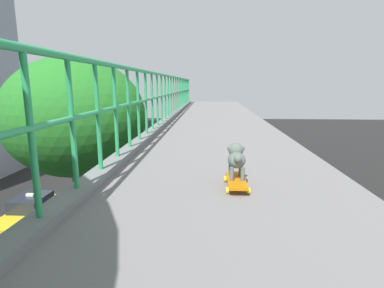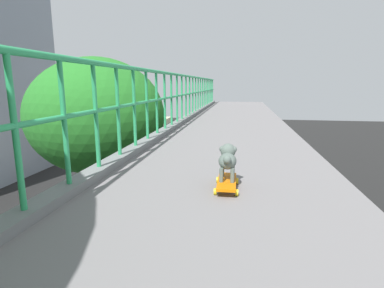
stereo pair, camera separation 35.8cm
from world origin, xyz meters
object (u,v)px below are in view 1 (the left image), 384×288
(car_yellow_cab_sixth, at_px, (30,212))
(car_white_seventh, at_px, (119,195))
(toy_skateboard, at_px, (236,181))
(small_dog, at_px, (236,157))
(car_grey_fifth, at_px, (58,266))
(city_bus, at_px, (121,136))

(car_yellow_cab_sixth, relative_size, car_white_seventh, 1.01)
(toy_skateboard, bearing_deg, small_dog, 90.30)
(car_yellow_cab_sixth, bearing_deg, small_dog, -49.35)
(car_grey_fifth, relative_size, small_dog, 12.18)
(car_white_seventh, bearing_deg, car_grey_fifth, -90.67)
(toy_skateboard, relative_size, small_dog, 1.43)
(car_yellow_cab_sixth, bearing_deg, city_bus, 90.27)
(city_bus, xyz_separation_m, toy_skateboard, (8.88, -25.56, 4.09))
(car_yellow_cab_sixth, bearing_deg, toy_skateboard, -49.51)
(car_grey_fifth, xyz_separation_m, small_dog, (5.29, -6.06, 5.32))
(car_white_seventh, relative_size, small_dog, 11.92)
(city_bus, height_order, toy_skateboard, toy_skateboard)
(car_white_seventh, distance_m, toy_skateboard, 14.74)
(city_bus, distance_m, toy_skateboard, 27.36)
(toy_skateboard, height_order, small_dog, small_dog)
(city_bus, height_order, small_dog, small_dog)
(city_bus, bearing_deg, small_dog, -70.80)
(car_grey_fifth, xyz_separation_m, car_yellow_cab_sixth, (-3.51, 4.20, -0.06))
(car_yellow_cab_sixth, height_order, city_bus, city_bus)
(car_white_seventh, height_order, city_bus, city_bus)
(car_grey_fifth, distance_m, toy_skateboard, 9.57)
(car_grey_fifth, distance_m, car_yellow_cab_sixth, 5.47)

